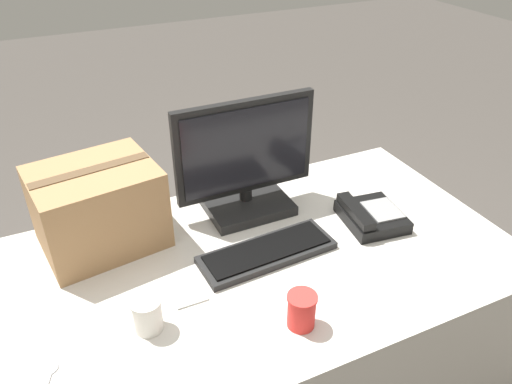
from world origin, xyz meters
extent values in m
cube|color=beige|center=(0.00, 0.00, 0.37)|extent=(1.80, 0.90, 0.75)
cube|color=black|center=(0.18, 0.28, 0.77)|extent=(0.29, 0.25, 0.04)
cylinder|color=black|center=(0.18, 0.28, 0.80)|extent=(0.04, 0.04, 0.04)
cube|color=black|center=(0.18, 0.28, 0.99)|extent=(0.49, 0.03, 0.33)
cube|color=black|center=(0.18, 0.26, 0.99)|extent=(0.45, 0.01, 0.29)
cube|color=black|center=(0.13, 0.00, 0.76)|extent=(0.44, 0.17, 0.02)
cube|color=black|center=(0.13, 0.00, 0.77)|extent=(0.40, 0.14, 0.01)
cube|color=black|center=(0.53, 0.01, 0.77)|extent=(0.21, 0.23, 0.04)
cube|color=black|center=(0.46, 0.02, 0.81)|extent=(0.07, 0.20, 0.03)
cube|color=gray|center=(0.56, 0.00, 0.79)|extent=(0.12, 0.14, 0.01)
cylinder|color=white|center=(-0.29, -0.14, 0.79)|extent=(0.08, 0.08, 0.09)
cylinder|color=white|center=(-0.29, -0.14, 0.84)|extent=(0.08, 0.08, 0.01)
cylinder|color=red|center=(0.08, -0.29, 0.80)|extent=(0.07, 0.07, 0.09)
cylinder|color=red|center=(0.08, -0.29, 0.85)|extent=(0.08, 0.08, 0.01)
ellipsoid|color=#B2B2B7|center=(-0.53, -0.16, 0.75)|extent=(0.04, 0.05, 0.00)
cube|color=#9E754C|center=(-0.32, 0.29, 0.88)|extent=(0.40, 0.34, 0.26)
cube|color=brown|center=(-0.32, 0.29, 1.02)|extent=(0.36, 0.09, 0.00)
cube|color=silver|center=(-0.15, -0.06, 0.75)|extent=(0.09, 0.09, 0.01)
camera|label=1|loc=(-0.42, -1.08, 1.75)|focal=35.00mm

